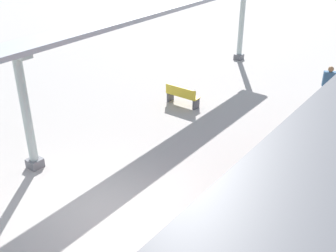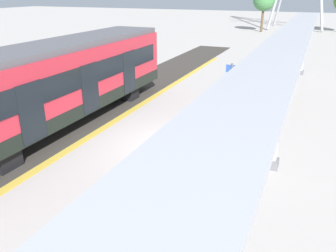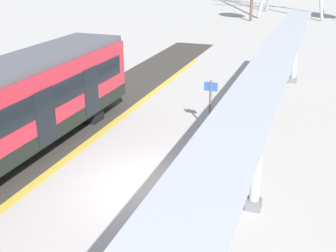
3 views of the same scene
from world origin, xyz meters
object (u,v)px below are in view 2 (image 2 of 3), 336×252
(canopy_pillar_second, at_px, (278,111))
(canopy_pillar_third, at_px, (304,46))
(train_near_carriage, at_px, (64,82))
(trash_bin, at_px, (286,70))
(platform_info_sign, at_px, (231,82))
(bench_mid_platform, at_px, (266,93))

(canopy_pillar_second, distance_m, canopy_pillar_third, 14.46)
(canopy_pillar_second, bearing_deg, canopy_pillar_third, 90.00)
(canopy_pillar_third, bearing_deg, train_near_carriage, -122.55)
(trash_bin, xyz_separation_m, platform_info_sign, (-1.87, -7.87, 0.89))
(train_near_carriage, distance_m, canopy_pillar_second, 8.78)
(train_near_carriage, height_order, canopy_pillar_second, canopy_pillar_second)
(canopy_pillar_second, bearing_deg, trash_bin, 93.69)
(train_near_carriage, relative_size, platform_info_sign, 5.96)
(platform_info_sign, bearing_deg, train_near_carriage, -141.64)
(bench_mid_platform, relative_size, platform_info_sign, 0.68)
(train_near_carriage, xyz_separation_m, canopy_pillar_third, (8.75, 13.71, 0.14))
(train_near_carriage, relative_size, canopy_pillar_third, 3.37)
(canopy_pillar_third, relative_size, trash_bin, 4.48)
(canopy_pillar_second, bearing_deg, bench_mid_platform, 99.69)
(train_near_carriage, height_order, canopy_pillar_third, canopy_pillar_third)
(train_near_carriage, relative_size, trash_bin, 15.11)
(canopy_pillar_second, relative_size, bench_mid_platform, 2.59)
(canopy_pillar_second, distance_m, bench_mid_platform, 7.56)
(canopy_pillar_second, distance_m, trash_bin, 13.49)
(train_near_carriage, bearing_deg, canopy_pillar_third, 57.45)
(canopy_pillar_second, height_order, platform_info_sign, canopy_pillar_second)
(canopy_pillar_second, xyz_separation_m, canopy_pillar_third, (0.00, 14.46, 0.00))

